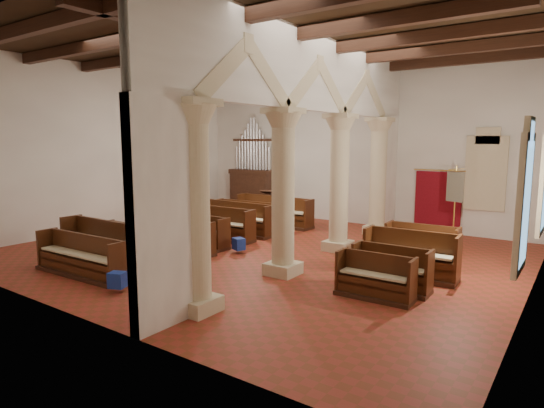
{
  "coord_description": "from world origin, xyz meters",
  "views": [
    {
      "loc": [
        7.86,
        -10.61,
        3.33
      ],
      "look_at": [
        0.07,
        0.5,
        1.4
      ],
      "focal_mm": 30.0,
      "sensor_mm": 36.0,
      "label": 1
    }
  ],
  "objects_px": {
    "aisle_pew_0": "(375,283)",
    "pipe_organ": "(253,183)",
    "processional_banner": "(454,223)",
    "lectern": "(268,208)",
    "nave_pew_0": "(81,262)"
  },
  "relations": [
    {
      "from": "aisle_pew_0",
      "to": "pipe_organ",
      "type": "bearing_deg",
      "value": 139.46
    },
    {
      "from": "processional_banner",
      "to": "aisle_pew_0",
      "type": "height_order",
      "value": "processional_banner"
    },
    {
      "from": "pipe_organ",
      "to": "processional_banner",
      "type": "relative_size",
      "value": 1.72
    },
    {
      "from": "lectern",
      "to": "nave_pew_0",
      "type": "distance_m",
      "value": 8.81
    },
    {
      "from": "pipe_organ",
      "to": "aisle_pew_0",
      "type": "height_order",
      "value": "pipe_organ"
    },
    {
      "from": "lectern",
      "to": "nave_pew_0",
      "type": "xyz_separation_m",
      "value": [
        0.58,
        -8.79,
        -0.21
      ]
    },
    {
      "from": "nave_pew_0",
      "to": "aisle_pew_0",
      "type": "distance_m",
      "value": 7.08
    },
    {
      "from": "pipe_organ",
      "to": "aisle_pew_0",
      "type": "distance_m",
      "value": 11.49
    },
    {
      "from": "pipe_organ",
      "to": "nave_pew_0",
      "type": "height_order",
      "value": "pipe_organ"
    },
    {
      "from": "processional_banner",
      "to": "aisle_pew_0",
      "type": "distance_m",
      "value": 5.5
    },
    {
      "from": "processional_banner",
      "to": "aisle_pew_0",
      "type": "relative_size",
      "value": 1.55
    },
    {
      "from": "pipe_organ",
      "to": "lectern",
      "type": "height_order",
      "value": "pipe_organ"
    },
    {
      "from": "processional_banner",
      "to": "nave_pew_0",
      "type": "distance_m",
      "value": 10.61
    },
    {
      "from": "pipe_organ",
      "to": "nave_pew_0",
      "type": "bearing_deg",
      "value": -77.18
    },
    {
      "from": "nave_pew_0",
      "to": "aisle_pew_0",
      "type": "xyz_separation_m",
      "value": [
        6.57,
        2.63,
        -0.01
      ]
    }
  ]
}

